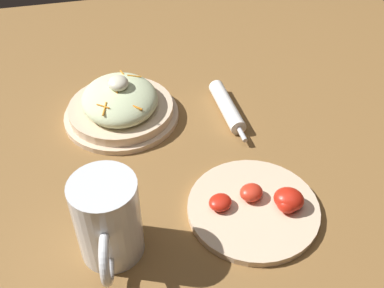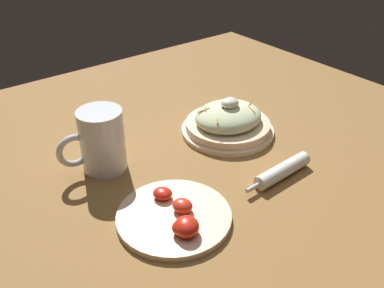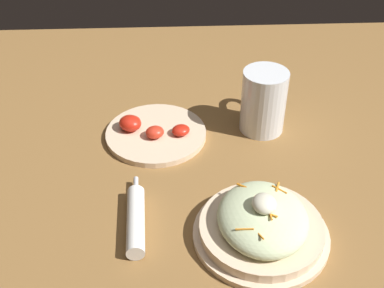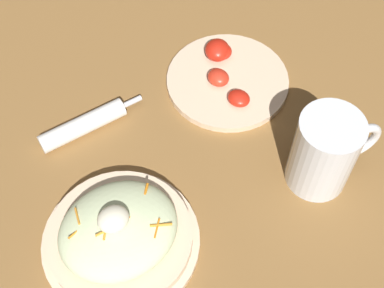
# 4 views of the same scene
# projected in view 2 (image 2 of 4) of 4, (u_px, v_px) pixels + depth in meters

# --- Properties ---
(ground_plane) EXTENTS (1.43, 1.43, 0.00)m
(ground_plane) POSITION_uv_depth(u_px,v_px,m) (210.00, 170.00, 0.94)
(ground_plane) COLOR olive
(salad_plate) EXTENTS (0.23, 0.23, 0.09)m
(salad_plate) POSITION_uv_depth(u_px,v_px,m) (228.00, 122.00, 1.06)
(salad_plate) COLOR beige
(salad_plate) RESTS_ON ground_plane
(beer_mug) EXTENTS (0.15, 0.10, 0.14)m
(beer_mug) POSITION_uv_depth(u_px,v_px,m) (102.00, 144.00, 0.91)
(beer_mug) COLOR white
(beer_mug) RESTS_ON ground_plane
(napkin_roll) EXTENTS (0.19, 0.04, 0.03)m
(napkin_roll) POSITION_uv_depth(u_px,v_px,m) (282.00, 171.00, 0.91)
(napkin_roll) COLOR white
(napkin_roll) RESTS_ON ground_plane
(tomato_plate) EXTENTS (0.22, 0.22, 0.04)m
(tomato_plate) POSITION_uv_depth(u_px,v_px,m) (175.00, 217.00, 0.79)
(tomato_plate) COLOR beige
(tomato_plate) RESTS_ON ground_plane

